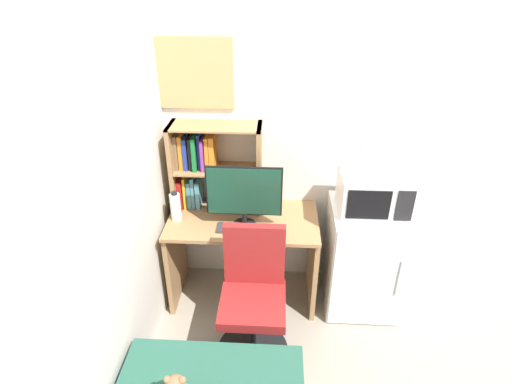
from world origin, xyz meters
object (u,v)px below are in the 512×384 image
(monitor, at_px, (244,194))
(wall_corkboard, at_px, (178,73))
(keyboard, at_px, (244,228))
(microwave, at_px, (374,192))
(water_bottle, at_px, (176,207))
(hutch_bookshelf, at_px, (204,164))
(desk_chair, at_px, (253,302))
(desk_fan, at_px, (373,155))
(computer_mouse, at_px, (282,229))
(mini_fridge, at_px, (363,258))

(monitor, xyz_separation_m, wall_corkboard, (-0.49, 0.38, 0.75))
(keyboard, relative_size, microwave, 0.80)
(water_bottle, bearing_deg, hutch_bookshelf, 48.97)
(keyboard, relative_size, desk_chair, 0.40)
(desk_fan, height_order, desk_chair, desk_fan)
(keyboard, bearing_deg, monitor, 89.46)
(hutch_bookshelf, distance_m, desk_chair, 1.08)
(computer_mouse, bearing_deg, water_bottle, 172.31)
(microwave, relative_size, desk_chair, 0.50)
(desk_fan, xyz_separation_m, wall_corkboard, (-1.36, 0.32, 0.45))
(water_bottle, xyz_separation_m, mini_fridge, (1.43, 0.01, -0.42))
(desk_fan, bearing_deg, hutch_bookshelf, 169.80)
(mini_fridge, bearing_deg, desk_chair, -148.56)
(wall_corkboard, bearing_deg, mini_fridge, -12.90)
(keyboard, distance_m, wall_corkboard, 1.20)
(keyboard, bearing_deg, hutch_bookshelf, 134.56)
(monitor, distance_m, mini_fridge, 1.08)
(monitor, height_order, water_bottle, monitor)
(mini_fridge, height_order, desk_chair, desk_chair)
(water_bottle, height_order, desk_chair, water_bottle)
(mini_fridge, xyz_separation_m, microwave, (0.00, 0.00, 0.58))
(monitor, bearing_deg, water_bottle, 174.01)
(mini_fridge, relative_size, wall_corkboard, 1.12)
(desk_chair, bearing_deg, microwave, 31.59)
(hutch_bookshelf, xyz_separation_m, water_bottle, (-0.19, -0.22, -0.25))
(mini_fridge, bearing_deg, wall_corkboard, 167.10)
(monitor, xyz_separation_m, keyboard, (-0.00, -0.06, -0.26))
(microwave, height_order, desk_fan, desk_fan)
(wall_corkboard, bearing_deg, computer_mouse, -29.71)
(hutch_bookshelf, xyz_separation_m, desk_chair, (0.42, -0.72, -0.70))
(wall_corkboard, bearing_deg, monitor, -38.20)
(keyboard, xyz_separation_m, desk_chair, (0.09, -0.39, -0.34))
(mini_fridge, bearing_deg, desk_fan, -176.53)
(mini_fridge, bearing_deg, computer_mouse, -169.83)
(computer_mouse, distance_m, desk_fan, 0.82)
(hutch_bookshelf, distance_m, desk_fan, 1.23)
(microwave, distance_m, desk_fan, 0.30)
(microwave, distance_m, wall_corkboard, 1.62)
(computer_mouse, bearing_deg, desk_fan, 10.68)
(keyboard, bearing_deg, mini_fridge, 7.33)
(monitor, relative_size, wall_corkboard, 0.69)
(hutch_bookshelf, xyz_separation_m, microwave, (1.24, -0.21, -0.09))
(desk_chair, bearing_deg, computer_mouse, 64.58)
(computer_mouse, relative_size, water_bottle, 0.36)
(desk_chair, bearing_deg, keyboard, 103.53)
(keyboard, height_order, microwave, microwave)
(mini_fridge, relative_size, desk_fan, 3.35)
(microwave, xyz_separation_m, desk_chair, (-0.82, -0.51, -0.61))
(desk_fan, bearing_deg, mini_fridge, 3.47)
(monitor, relative_size, mini_fridge, 0.62)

